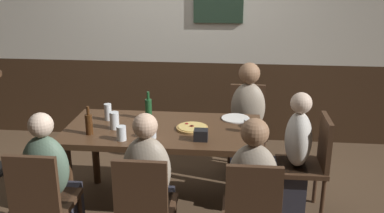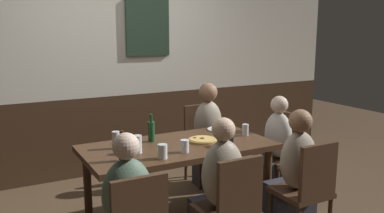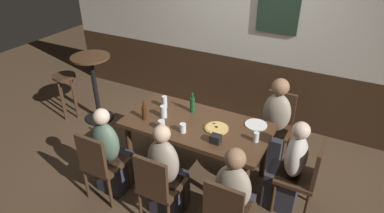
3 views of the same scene
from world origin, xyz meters
name	(u,v)px [view 3 (image 3 of 3)]	position (x,y,z in m)	size (l,w,h in m)	color
ground_plane	(196,173)	(0.00, 0.00, 0.00)	(12.00, 12.00, 0.00)	#4C3826
wall_back	(249,36)	(0.00, 1.65, 1.30)	(6.40, 0.13, 2.60)	#3D2819
dining_table	(197,130)	(0.00, 0.00, 0.66)	(1.66, 0.85, 0.74)	#472D1C
chair_right_near	(227,212)	(0.73, -0.84, 0.50)	(0.40, 0.40, 0.88)	#422B1C
chair_right_far	(277,122)	(0.73, 0.84, 0.50)	(0.40, 0.40, 0.88)	#422B1C
chair_mid_near	(158,185)	(0.00, -0.84, 0.50)	(0.40, 0.40, 0.88)	#422B1C
chair_head_east	(305,174)	(1.25, 0.00, 0.50)	(0.40, 0.40, 0.88)	#422B1C
chair_left_near	(100,163)	(-0.73, -0.84, 0.50)	(0.40, 0.40, 0.88)	#422B1C
person_right_near	(233,202)	(0.73, -0.68, 0.47)	(0.34, 0.37, 1.11)	#2D2D38
person_right_far	(274,129)	(0.73, 0.68, 0.49)	(0.34, 0.37, 1.16)	#2D2D38
person_mid_near	(167,177)	(0.00, -0.68, 0.47)	(0.34, 0.37, 1.12)	#2D2D38
person_head_east	(288,172)	(1.08, 0.00, 0.45)	(0.37, 0.34, 1.09)	#2D2D38
person_left_near	(111,157)	(-0.73, -0.67, 0.46)	(0.34, 0.37, 1.10)	#2D2D38
pizza	(216,128)	(0.25, 0.00, 0.75)	(0.27, 0.27, 0.03)	tan
pint_glass_amber	(165,103)	(-0.52, 0.15, 0.81)	(0.06, 0.06, 0.15)	silver
pint_glass_pale	(162,126)	(-0.29, -0.29, 0.79)	(0.08, 0.08, 0.12)	silver
tumbler_water	(256,137)	(0.71, -0.02, 0.79)	(0.06, 0.06, 0.11)	silver
tumbler_short	(183,129)	(-0.06, -0.23, 0.79)	(0.07, 0.07, 0.11)	silver
beer_glass_half	(164,112)	(-0.41, -0.06, 0.80)	(0.08, 0.08, 0.15)	silver
beer_bottle_green	(192,104)	(-0.17, 0.21, 0.84)	(0.06, 0.06, 0.25)	#194723
beer_bottle_brown	(144,112)	(-0.58, -0.20, 0.83)	(0.06, 0.06, 0.24)	#42230F
plate_white_large	(256,125)	(0.61, 0.28, 0.75)	(0.25, 0.25, 0.01)	white
condiment_caddy	(215,139)	(0.34, -0.24, 0.79)	(0.11, 0.09, 0.09)	black
side_bar_table	(94,83)	(-1.95, 0.44, 0.62)	(0.56, 0.56, 1.05)	black
bar_stool	(66,84)	(-2.40, 0.29, 0.56)	(0.34, 0.34, 0.72)	#422B1C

